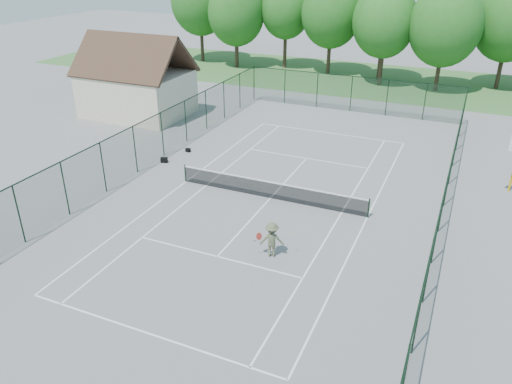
# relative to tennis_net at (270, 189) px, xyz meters

# --- Properties ---
(ground) EXTENTS (140.00, 140.00, 0.00)m
(ground) POSITION_rel_tennis_net_xyz_m (0.00, 0.00, -0.58)
(ground) COLOR gray
(ground) RESTS_ON ground
(grass_far) EXTENTS (80.00, 16.00, 0.01)m
(grass_far) POSITION_rel_tennis_net_xyz_m (0.00, 30.00, -0.57)
(grass_far) COLOR #427436
(grass_far) RESTS_ON ground
(court_lines) EXTENTS (11.05, 23.85, 0.01)m
(court_lines) POSITION_rel_tennis_net_xyz_m (0.00, 0.00, -0.57)
(court_lines) COLOR white
(court_lines) RESTS_ON ground
(tennis_net) EXTENTS (11.08, 0.08, 1.10)m
(tennis_net) POSITION_rel_tennis_net_xyz_m (0.00, 0.00, 0.00)
(tennis_net) COLOR black
(tennis_net) RESTS_ON ground
(fence_enclosure) EXTENTS (18.05, 36.05, 3.02)m
(fence_enclosure) POSITION_rel_tennis_net_xyz_m (0.00, 0.00, 0.98)
(fence_enclosure) COLOR #1C3725
(fence_enclosure) RESTS_ON ground
(utility_building) EXTENTS (8.60, 6.27, 6.63)m
(utility_building) POSITION_rel_tennis_net_xyz_m (-16.00, 10.00, 2.54)
(utility_building) COLOR beige
(utility_building) RESTS_ON ground
(tree_line_far) EXTENTS (39.40, 6.40, 9.70)m
(tree_line_far) POSITION_rel_tennis_net_xyz_m (0.00, 30.00, 5.42)
(tree_line_far) COLOR #412D22
(tree_line_far) RESTS_ON ground
(sports_bag_a) EXTENTS (0.48, 0.36, 0.34)m
(sports_bag_a) POSITION_rel_tennis_net_xyz_m (-8.33, 1.99, -0.40)
(sports_bag_a) COLOR black
(sports_bag_a) RESTS_ON ground
(sports_bag_b) EXTENTS (0.35, 0.24, 0.26)m
(sports_bag_b) POSITION_rel_tennis_net_xyz_m (-7.85, 4.23, -0.45)
(sports_bag_b) COLOR black
(sports_bag_b) RESTS_ON ground
(tennis_player) EXTENTS (1.64, 0.99, 1.68)m
(tennis_player) POSITION_rel_tennis_net_xyz_m (2.24, -5.30, 0.27)
(tennis_player) COLOR #555B3E
(tennis_player) RESTS_ON ground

